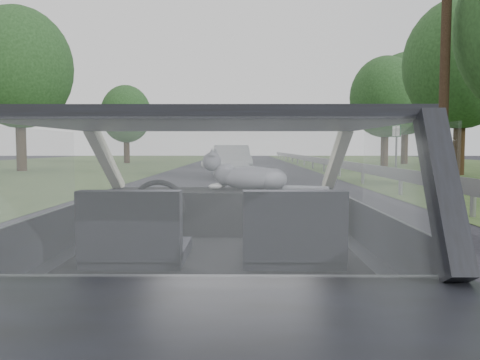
{
  "coord_description": "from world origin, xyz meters",
  "views": [
    {
      "loc": [
        0.15,
        -2.64,
        1.3
      ],
      "look_at": [
        0.13,
        0.51,
        1.08
      ],
      "focal_mm": 35.0,
      "sensor_mm": 36.0,
      "label": 1
    }
  ],
  "objects_px": {
    "subject_car": "(217,248)",
    "cat": "(252,176)",
    "other_car": "(231,161)",
    "utility_pole": "(446,45)",
    "highway_sign": "(396,150)"
  },
  "relations": [
    {
      "from": "highway_sign",
      "to": "other_car",
      "type": "bearing_deg",
      "value": -167.62
    },
    {
      "from": "subject_car",
      "to": "utility_pole",
      "type": "xyz_separation_m",
      "value": [
        6.04,
        11.22,
        3.55
      ]
    },
    {
      "from": "subject_car",
      "to": "other_car",
      "type": "relative_size",
      "value": 0.94
    },
    {
      "from": "cat",
      "to": "other_car",
      "type": "distance_m",
      "value": 16.75
    },
    {
      "from": "subject_car",
      "to": "cat",
      "type": "bearing_deg",
      "value": 71.37
    },
    {
      "from": "other_car",
      "to": "cat",
      "type": "bearing_deg",
      "value": -93.0
    },
    {
      "from": "subject_car",
      "to": "highway_sign",
      "type": "xyz_separation_m",
      "value": [
        7.4,
        19.57,
        0.45
      ]
    },
    {
      "from": "utility_pole",
      "to": "subject_car",
      "type": "bearing_deg",
      "value": -118.28
    },
    {
      "from": "cat",
      "to": "utility_pole",
      "type": "relative_size",
      "value": 0.08
    },
    {
      "from": "subject_car",
      "to": "highway_sign",
      "type": "relative_size",
      "value": 1.7
    },
    {
      "from": "subject_car",
      "to": "utility_pole",
      "type": "height_order",
      "value": "utility_pole"
    },
    {
      "from": "subject_car",
      "to": "utility_pole",
      "type": "relative_size",
      "value": 0.47
    },
    {
      "from": "subject_car",
      "to": "cat",
      "type": "distance_m",
      "value": 0.75
    },
    {
      "from": "subject_car",
      "to": "utility_pole",
      "type": "distance_m",
      "value": 13.23
    },
    {
      "from": "other_car",
      "to": "utility_pole",
      "type": "height_order",
      "value": "utility_pole"
    }
  ]
}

